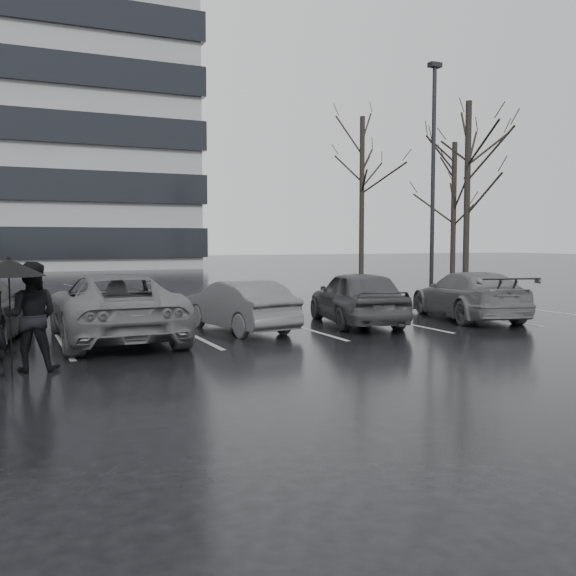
# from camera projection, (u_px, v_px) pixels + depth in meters

# --- Properties ---
(ground) EXTENTS (160.00, 160.00, 0.00)m
(ground) POSITION_uv_depth(u_px,v_px,m) (323.00, 343.00, 13.44)
(ground) COLOR black
(ground) RESTS_ON ground
(car_main) EXTENTS (2.49, 4.38, 1.41)m
(car_main) POSITION_uv_depth(u_px,v_px,m) (357.00, 297.00, 16.36)
(car_main) COLOR black
(car_main) RESTS_ON ground
(car_west_a) EXTENTS (1.87, 3.81, 1.20)m
(car_west_a) POSITION_uv_depth(u_px,v_px,m) (239.00, 306.00, 15.26)
(car_west_a) COLOR #313134
(car_west_a) RESTS_ON ground
(car_west_b) EXTENTS (2.43, 5.22, 1.45)m
(car_west_b) POSITION_uv_depth(u_px,v_px,m) (114.00, 307.00, 13.82)
(car_west_b) COLOR #444446
(car_west_b) RESTS_ON ground
(car_east) EXTENTS (2.83, 4.80, 1.30)m
(car_east) POSITION_uv_depth(u_px,v_px,m) (469.00, 295.00, 17.54)
(car_east) COLOR #444446
(car_east) RESTS_ON ground
(pedestrian_right) EXTENTS (1.02, 0.88, 1.80)m
(pedestrian_right) POSITION_uv_depth(u_px,v_px,m) (31.00, 316.00, 10.51)
(pedestrian_right) COLOR black
(pedestrian_right) RESTS_ON ground
(umbrella) EXTENTS (1.12, 1.12, 1.89)m
(umbrella) POSITION_uv_depth(u_px,v_px,m) (9.00, 267.00, 10.05)
(umbrella) COLOR black
(umbrella) RESTS_ON ground
(lamp_post) EXTENTS (0.46, 0.46, 8.47)m
(lamp_post) POSITION_uv_depth(u_px,v_px,m) (433.00, 193.00, 23.14)
(lamp_post) COLOR gray
(lamp_post) RESTS_ON ground
(stall_stripes) EXTENTS (19.72, 5.00, 0.00)m
(stall_stripes) POSITION_uv_depth(u_px,v_px,m) (246.00, 330.00, 15.39)
(stall_stripes) COLOR #999A9C
(stall_stripes) RESTS_ON ground
(tree_east) EXTENTS (0.26, 0.26, 8.00)m
(tree_east) POSITION_uv_depth(u_px,v_px,m) (467.00, 197.00, 27.15)
(tree_east) COLOR black
(tree_east) RESTS_ON ground
(tree_ne) EXTENTS (0.26, 0.26, 7.00)m
(tree_ne) POSITION_uv_depth(u_px,v_px,m) (454.00, 213.00, 31.84)
(tree_ne) COLOR black
(tree_ne) RESTS_ON ground
(tree_north) EXTENTS (0.26, 0.26, 8.50)m
(tree_north) POSITION_uv_depth(u_px,v_px,m) (362.00, 200.00, 33.09)
(tree_north) COLOR black
(tree_north) RESTS_ON ground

